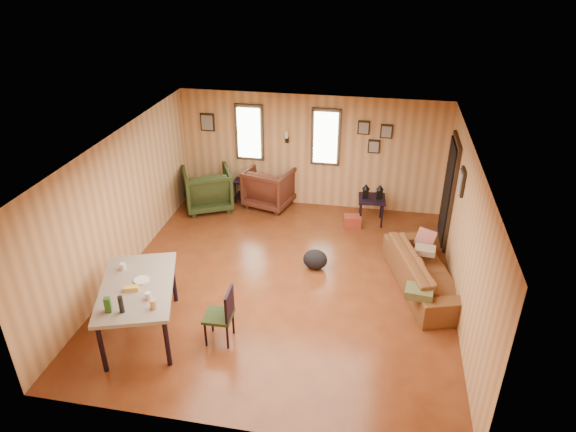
% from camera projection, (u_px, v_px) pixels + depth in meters
% --- Properties ---
extents(room, '(5.54, 6.04, 2.44)m').
position_uv_depth(room, '(297.00, 212.00, 8.26)').
color(room, brown).
rests_on(room, ground).
extents(sofa, '(1.22, 2.22, 0.83)m').
position_uv_depth(sofa, '(427.00, 266.00, 8.29)').
color(sofa, brown).
rests_on(sofa, ground).
extents(recliner_brown, '(1.12, 1.08, 0.95)m').
position_uv_depth(recliner_brown, '(270.00, 185.00, 10.94)').
color(recliner_brown, '#4F2417').
rests_on(recliner_brown, ground).
extents(recliner_green, '(1.24, 1.21, 0.97)m').
position_uv_depth(recliner_green, '(207.00, 187.00, 10.83)').
color(recliner_green, '#273317').
rests_on(recliner_green, ground).
extents(end_table, '(0.51, 0.47, 0.63)m').
position_uv_depth(end_table, '(247.00, 186.00, 11.19)').
color(end_table, black).
rests_on(end_table, ground).
extents(side_table, '(0.56, 0.56, 0.84)m').
position_uv_depth(side_table, '(372.00, 197.00, 10.21)').
color(side_table, black).
rests_on(side_table, ground).
extents(cooler, '(0.37, 0.29, 0.24)m').
position_uv_depth(cooler, '(352.00, 221.00, 10.25)').
color(cooler, maroon).
rests_on(cooler, ground).
extents(backpack, '(0.50, 0.44, 0.37)m').
position_uv_depth(backpack, '(315.00, 260.00, 8.89)').
color(backpack, black).
rests_on(backpack, ground).
extents(sofa_pillows, '(0.55, 1.74, 0.36)m').
position_uv_depth(sofa_pillows, '(422.00, 266.00, 8.13)').
color(sofa_pillows, '#4D502C').
rests_on(sofa_pillows, sofa).
extents(dining_table, '(1.45, 1.87, 1.08)m').
position_uv_depth(dining_table, '(137.00, 291.00, 7.13)').
color(dining_table, gray).
rests_on(dining_table, ground).
extents(dining_chair, '(0.40, 0.40, 0.86)m').
position_uv_depth(dining_chair, '(223.00, 313.00, 7.13)').
color(dining_chair, '#273317').
rests_on(dining_chair, ground).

